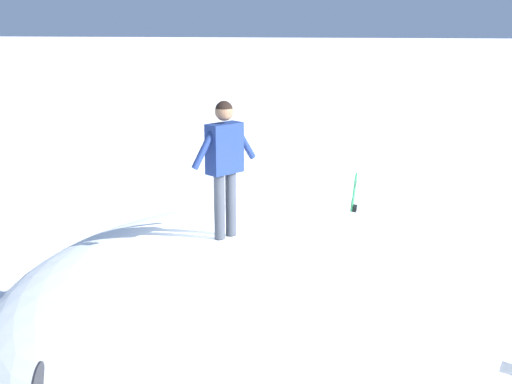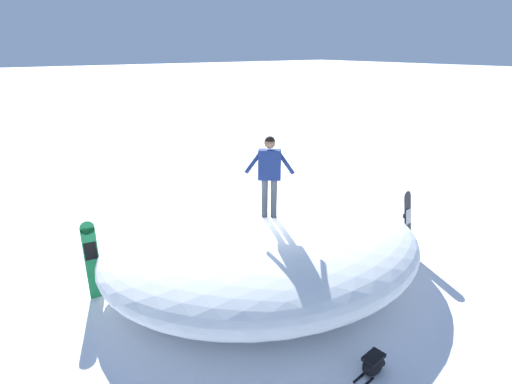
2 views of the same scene
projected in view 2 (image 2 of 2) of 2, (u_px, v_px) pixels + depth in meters
ground at (264, 269)px, 10.05m from camera, size 240.00×240.00×0.00m
snow_mound at (264, 242)px, 9.61m from camera, size 7.48×8.40×1.63m
snowboarder_standing at (270, 169)px, 8.64m from camera, size 0.74×0.88×1.80m
snowboard_primary_upright at (407, 223)px, 10.48m from camera, size 0.29×0.32×1.74m
snowboard_secondary_upright at (92, 259)px, 8.69m from camera, size 0.22×0.32×1.75m
backpack_near at (373, 364)px, 6.79m from camera, size 0.34×0.70×0.37m
backpack_far at (195, 217)px, 12.67m from camera, size 0.48×0.49×0.31m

